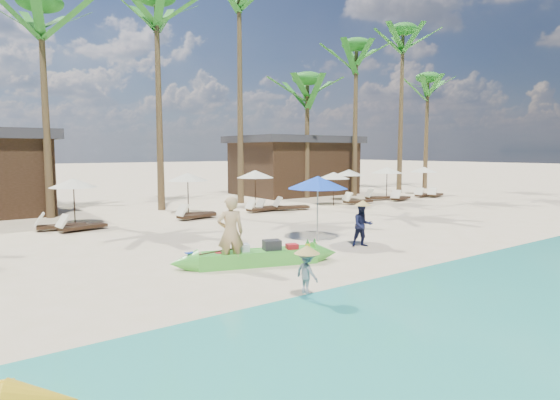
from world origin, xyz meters
TOP-DOWN VIEW (x-y plane):
  - ground at (0.00, 0.00)m, footprint 240.00×240.00m
  - wet_sand_strip at (0.00, -5.00)m, footprint 240.00×4.50m
  - green_canoe at (-0.44, 0.47)m, footprint 5.27×2.04m
  - tourist at (-1.25, 0.56)m, footprint 0.85×0.70m
  - vendor_green at (3.84, 0.55)m, footprint 0.87×0.80m
  - vendor_yellow at (-1.35, -2.85)m, footprint 0.39×0.63m
  - blue_umbrella at (3.22, 2.14)m, footprint 2.17×2.17m
  - lounger_4_right at (-3.82, 10.12)m, footprint 2.03×0.96m
  - resort_parasol_5 at (-2.98, 10.96)m, footprint 2.00×2.00m
  - lounger_5_left at (-3.16, 9.39)m, footprint 1.99×0.94m
  - resort_parasol_6 at (2.49, 11.33)m, footprint 2.07×2.07m
  - lounger_6_left at (2.02, 9.67)m, footprint 2.05×0.91m
  - lounger_6_right at (2.58, 10.51)m, footprint 1.71×0.85m
  - resort_parasol_7 at (6.49, 11.25)m, footprint 2.10×2.10m
  - lounger_7_left at (6.01, 10.02)m, footprint 1.84×0.61m
  - lounger_7_right at (6.84, 10.52)m, footprint 1.74×0.82m
  - resort_parasol_8 at (11.07, 9.87)m, footprint 1.92×1.92m
  - lounger_8_left at (7.72, 9.75)m, footprint 2.07×1.12m
  - resort_parasol_9 at (13.87, 11.47)m, footprint 1.97×1.97m
  - lounger_9_left at (12.78, 9.69)m, footprint 2.01×0.81m
  - lounger_9_right at (15.55, 10.46)m, footprint 2.08×1.13m
  - resort_parasol_10 at (16.76, 10.80)m, footprint 2.09×2.09m
  - lounger_10_left at (16.46, 9.41)m, footprint 2.00×1.10m
  - lounger_10_right at (19.62, 10.05)m, footprint 1.88×1.01m
  - resort_parasol_11 at (21.39, 11.34)m, footprint 1.99×1.99m
  - lounger_11_left at (20.37, 9.55)m, footprint 1.92×1.12m
  - palm_3 at (-3.36, 14.27)m, footprint 2.08×2.08m
  - palm_4 at (2.15, 14.01)m, footprint 2.08×2.08m
  - palm_5 at (7.45, 14.38)m, footprint 2.08×2.08m
  - palm_6 at (12.84, 14.52)m, footprint 2.08×2.08m
  - palm_7 at (16.57, 13.68)m, footprint 2.08×2.08m
  - palm_8 at (21.07, 13.33)m, footprint 2.08×2.08m
  - palm_9 at (26.21, 14.81)m, footprint 2.08×2.08m
  - pavilion_east at (14.00, 17.50)m, footprint 8.80×6.60m

SIDE VIEW (x-z plane):
  - ground at x=0.00m, z-range 0.00..0.00m
  - wet_sand_strip at x=0.00m, z-range 0.00..0.01m
  - lounger_6_right at x=2.58m, z-range -0.09..0.46m
  - lounger_7_right at x=6.84m, z-range -0.09..0.47m
  - lounger_10_right at x=19.62m, z-range -0.10..0.51m
  - lounger_7_left at x=6.01m, z-range -0.10..0.52m
  - lounger_11_left at x=20.37m, z-range -0.10..0.52m
  - lounger_5_left at x=-3.16m, z-range -0.11..0.54m
  - lounger_10_left at x=16.46m, z-range -0.11..0.54m
  - lounger_4_right at x=-3.82m, z-range -0.11..0.55m
  - lounger_9_left at x=12.78m, z-range -0.11..0.55m
  - lounger_6_left at x=2.02m, z-range -0.11..0.56m
  - lounger_8_left at x=7.72m, z-range -0.11..0.56m
  - lounger_9_right at x=15.55m, z-range -0.11..0.56m
  - green_canoe at x=-0.44m, z-range -0.11..0.58m
  - vendor_yellow at x=-1.35m, z-range 0.18..1.11m
  - vendor_green at x=3.84m, z-range 0.00..1.46m
  - tourist at x=-1.25m, z-range 0.00..2.00m
  - resort_parasol_8 at x=11.07m, z-range 0.80..2.78m
  - resort_parasol_9 at x=13.87m, z-range 0.81..2.84m
  - resort_parasol_11 at x=21.39m, z-range 0.82..2.87m
  - resort_parasol_5 at x=-2.98m, z-range 0.83..2.88m
  - resort_parasol_6 at x=2.49m, z-range 0.86..2.99m
  - resort_parasol_10 at x=16.76m, z-range 0.86..3.01m
  - resort_parasol_7 at x=6.49m, z-range 0.87..3.03m
  - blue_umbrella at x=3.22m, z-range 0.94..3.28m
  - pavilion_east at x=14.00m, z-range 0.05..4.35m
  - palm_6 at x=12.84m, z-range 2.79..11.31m
  - palm_9 at x=26.21m, z-range 3.14..12.97m
  - palm_3 at x=-3.36m, z-range 3.32..13.83m
  - palm_7 at x=16.57m, z-range 3.46..14.53m
  - palm_4 at x=2.15m, z-range 3.60..15.30m
  - palm_8 at x=21.07m, z-range 3.83..16.53m
  - palm_5 at x=7.45m, z-range 4.02..17.62m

